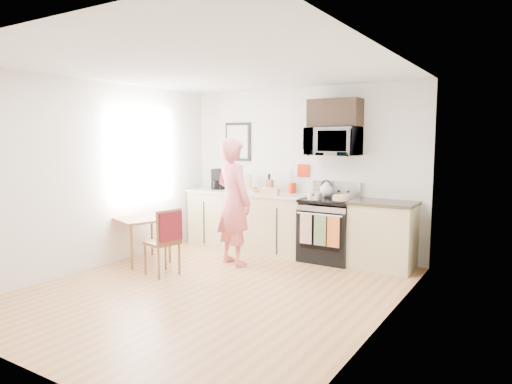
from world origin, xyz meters
The scene contains 28 objects.
floor centered at (0.00, 0.00, 0.00)m, with size 4.60×4.60×0.00m, color #A76B40.
back_wall centered at (0.00, 2.30, 1.30)m, with size 4.00×0.04×2.60m, color silver.
front_wall centered at (0.00, -2.30, 1.30)m, with size 4.00×0.04×2.60m, color silver.
left_wall centered at (-2.00, 0.00, 1.30)m, with size 0.04×4.60×2.60m, color silver.
right_wall centered at (2.00, 0.00, 1.30)m, with size 0.04×4.60×2.60m, color silver.
ceiling centered at (0.00, 0.00, 2.60)m, with size 4.00×4.60×0.04m, color silver.
window centered at (-1.96, 0.80, 1.55)m, with size 0.06×1.40×1.50m.
cabinet_left centered at (-0.80, 2.00, 0.45)m, with size 2.10×0.60×0.90m, color beige.
countertop_left centered at (-0.80, 2.00, 0.92)m, with size 2.14×0.64×0.04m, color beige.
cabinet_right centered at (1.43, 2.00, 0.45)m, with size 0.84×0.60×0.90m, color beige.
countertop_right centered at (1.43, 2.00, 0.92)m, with size 0.88×0.64×0.04m, color black.
range centered at (0.63, 1.98, 0.44)m, with size 0.76×0.70×1.16m.
microwave centered at (0.63, 2.08, 1.76)m, with size 0.76×0.51×0.42m, color #B2B3B7.
upper_cabinet centered at (0.63, 2.12, 2.18)m, with size 0.76×0.35×0.40m, color black.
wall_art centered at (-1.20, 2.28, 1.75)m, with size 0.50×0.04×0.65m.
wall_trivet centered at (0.05, 2.28, 1.30)m, with size 0.20×0.02×0.20m, color #AD240E.
person centered at (-0.45, 1.06, 0.91)m, with size 0.66×0.43×1.82m, color #D1394C.
dining_table centered at (-1.65, 0.45, 0.58)m, with size 0.78×0.78×0.66m.
chair centered at (-0.84, 0.10, 0.58)m, with size 0.49×0.45×0.89m.
knife_block centered at (-0.49, 2.15, 1.04)m, with size 0.09×0.13×0.20m, color brown.
utensil_crock centered at (-0.11, 2.20, 1.10)m, with size 0.13×0.13×0.40m.
fruit_bowl centered at (-0.71, 2.05, 0.98)m, with size 0.25×0.25×0.09m.
milk_carton centered at (-0.90, 2.13, 1.07)m, with size 0.10×0.10×0.27m, color tan.
coffee_maker centered at (-1.44, 2.06, 1.10)m, with size 0.21×0.30×0.35m.
bread_bag centered at (-0.28, 1.78, 0.99)m, with size 0.29×0.13×0.11m, color tan.
cake centered at (0.88, 1.79, 0.97)m, with size 0.28×0.28×0.09m.
kettle centered at (0.50, 2.16, 1.04)m, with size 0.20×0.20×0.26m.
pot centered at (0.49, 1.76, 0.98)m, with size 0.21×0.34×0.10m.
Camera 1 is at (3.23, -4.22, 1.80)m, focal length 32.00 mm.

